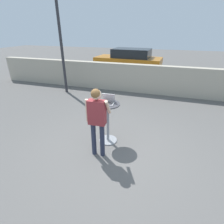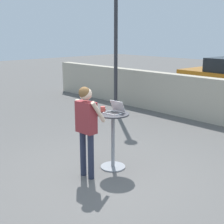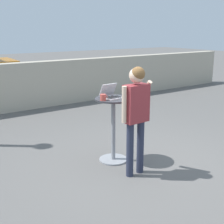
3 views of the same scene
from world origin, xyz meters
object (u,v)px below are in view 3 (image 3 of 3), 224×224
at_px(standing_person, 136,108).
at_px(cafe_table, 113,125).
at_px(laptop, 112,95).
at_px(coffee_mug, 103,97).

bearing_deg(standing_person, cafe_table, 87.12).
distance_m(laptop, standing_person, 0.67).
relative_size(cafe_table, standing_person, 0.65).
bearing_deg(cafe_table, coffee_mug, -168.48).
relative_size(laptop, standing_person, 0.20).
bearing_deg(cafe_table, standing_person, -92.88).
bearing_deg(coffee_mug, laptop, 21.35).
distance_m(coffee_mug, standing_person, 0.61).
bearing_deg(laptop, standing_person, -92.27).
xyz_separation_m(coffee_mug, standing_person, (0.20, -0.57, -0.08)).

